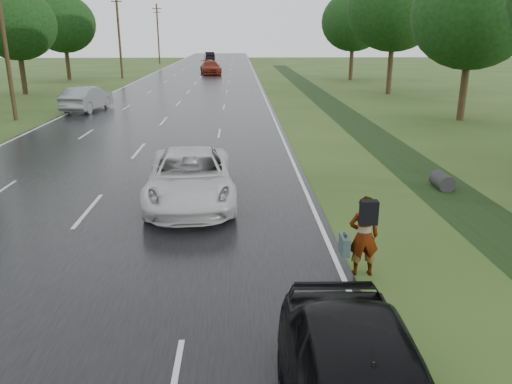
{
  "coord_description": "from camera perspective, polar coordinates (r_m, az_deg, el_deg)",
  "views": [
    {
      "loc": [
        4.51,
        -6.2,
        5.08
      ],
      "look_at": [
        4.94,
        5.68,
        1.3
      ],
      "focal_mm": 35.0,
      "sensor_mm": 36.0,
      "label": 1
    }
  ],
  "objects": [
    {
      "name": "tree_east_f",
      "position": [
        59.64,
        11.09,
        18.56
      ],
      "size": [
        7.2,
        7.2,
        9.62
      ],
      "color": "#322714",
      "rests_on": "ground"
    },
    {
      "name": "tree_west_d",
      "position": [
        48.92,
        -25.74,
        16.86
      ],
      "size": [
        6.6,
        6.6,
        8.8
      ],
      "color": "#322714",
      "rests_on": "ground"
    },
    {
      "name": "center_line",
      "position": [
        51.64,
        -7.23,
        11.9
      ],
      "size": [
        0.12,
        180.0,
        0.01
      ],
      "primitive_type": "cube",
      "color": "silver",
      "rests_on": "road"
    },
    {
      "name": "tree_east_c",
      "position": [
        33.17,
        23.53,
        18.08
      ],
      "size": [
        7.0,
        7.0,
        9.29
      ],
      "color": "#322714",
      "rests_on": "ground"
    },
    {
      "name": "tree_west_f",
      "position": [
        62.28,
        -21.15,
        17.49
      ],
      "size": [
        7.0,
        7.0,
        9.29
      ],
      "color": "#322714",
      "rests_on": "ground"
    },
    {
      "name": "utility_pole_mid",
      "position": [
        34.08,
        -26.92,
        16.02
      ],
      "size": [
        1.6,
        0.26,
        10.0
      ],
      "color": "#322714",
      "rests_on": "ground"
    },
    {
      "name": "pedestrian",
      "position": [
        11.04,
        12.12,
        -4.83
      ],
      "size": [
        0.8,
        0.73,
        1.81
      ],
      "rotation": [
        0.0,
        0.0,
        3.14
      ],
      "color": "#A5998C",
      "rests_on": "ground"
    },
    {
      "name": "edge_stripe_west",
      "position": [
        52.66,
        -14.71,
        11.59
      ],
      "size": [
        0.12,
        180.0,
        0.01
      ],
      "primitive_type": "cube",
      "color": "silver",
      "rests_on": "road"
    },
    {
      "name": "drainage_ditch",
      "position": [
        26.35,
        13.43,
        6.12
      ],
      "size": [
        2.2,
        120.0,
        0.56
      ],
      "color": "black",
      "rests_on": "ground"
    },
    {
      "name": "utility_pole_far",
      "position": [
        62.71,
        -15.4,
        17.14
      ],
      "size": [
        1.6,
        0.26,
        10.0
      ],
      "color": "#322714",
      "rests_on": "ground"
    },
    {
      "name": "far_car_red",
      "position": [
        67.21,
        -5.21,
        13.98
      ],
      "size": [
        3.28,
        6.13,
        1.69
      ],
      "primitive_type": "imported",
      "rotation": [
        0.0,
        0.0,
        0.16
      ],
      "color": "maroon",
      "rests_on": "road"
    },
    {
      "name": "silver_sedan",
      "position": [
        36.52,
        -18.76,
        10.09
      ],
      "size": [
        2.47,
        5.2,
        1.65
      ],
      "primitive_type": "imported",
      "rotation": [
        0.0,
        0.0,
        2.99
      ],
      "color": "gray",
      "rests_on": "road"
    },
    {
      "name": "white_pickup",
      "position": [
        15.61,
        -7.54,
        1.69
      ],
      "size": [
        3.04,
        5.88,
        1.58
      ],
      "primitive_type": "imported",
      "rotation": [
        0.0,
        0.0,
        0.07
      ],
      "color": "silver",
      "rests_on": "road"
    },
    {
      "name": "tree_east_d",
      "position": [
        46.2,
        15.57,
        19.6
      ],
      "size": [
        8.0,
        8.0,
        10.76
      ],
      "color": "#322714",
      "rests_on": "ground"
    },
    {
      "name": "road",
      "position": [
        51.64,
        -7.23,
        11.87
      ],
      "size": [
        14.0,
        180.0,
        0.04
      ],
      "primitive_type": "cube",
      "color": "black",
      "rests_on": "ground"
    },
    {
      "name": "edge_stripe_east",
      "position": [
        51.49,
        0.44,
        12.02
      ],
      "size": [
        0.12,
        180.0,
        0.01
      ],
      "primitive_type": "cube",
      "color": "silver",
      "rests_on": "road"
    },
    {
      "name": "utility_pole_distant",
      "position": [
        92.22,
        -11.13,
        17.39
      ],
      "size": [
        1.6,
        0.26,
        10.0
      ],
      "color": "#322714",
      "rests_on": "ground"
    },
    {
      "name": "far_car_dark",
      "position": [
        102.4,
        -5.34,
        15.2
      ],
      "size": [
        2.37,
        5.2,
        1.65
      ],
      "primitive_type": "imported",
      "rotation": [
        0.0,
        0.0,
        3.27
      ],
      "color": "black",
      "rests_on": "road"
    }
  ]
}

